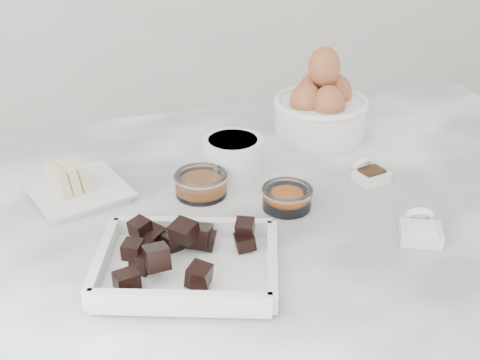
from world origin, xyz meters
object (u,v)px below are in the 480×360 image
Objects in this scene: sugar_ramekin at (233,154)px; vanilla_spoon at (369,173)px; honey_bowl at (201,184)px; salt_spoon at (420,228)px; chocolate_dish at (187,260)px; zest_bowl at (287,197)px; egg_bowl at (321,107)px; butter_plate at (76,185)px.

sugar_ramekin is 1.42× the size of vanilla_spoon.
honey_bowl is 1.03× the size of salt_spoon.
vanilla_spoon is at bearing 28.91° from chocolate_dish.
vanilla_spoon is (0.20, -0.08, -0.02)m from sugar_ramekin.
salt_spoon is (0.15, -0.12, -0.00)m from zest_bowl.
salt_spoon is (0.32, 0.01, -0.01)m from chocolate_dish.
chocolate_dish is at bearing -115.25° from sugar_ramekin.
egg_bowl reaches higher than zest_bowl.
egg_bowl is 0.35m from salt_spoon.
egg_bowl reaches higher than salt_spoon.
salt_spoon is at bearing -90.13° from vanilla_spoon.
zest_bowl is at bearing -68.89° from sugar_ramekin.
butter_plate is at bearing 172.13° from vanilla_spoon.
vanilla_spoon is at bearing -85.57° from egg_bowl.
egg_bowl reaches higher than sugar_ramekin.
sugar_ramekin is at bearing 158.27° from vanilla_spoon.
butter_plate reaches higher than salt_spoon.
butter_plate is (-0.12, 0.24, -0.01)m from chocolate_dish.
vanilla_spoon is (0.15, 0.05, -0.01)m from zest_bowl.
butter_plate is 0.31m from zest_bowl.
butter_plate is 0.50m from salt_spoon.
chocolate_dish is 3.28× the size of salt_spoon.
zest_bowl is 0.19m from salt_spoon.
egg_bowl is 2.24× the size of zest_bowl.
sugar_ramekin reaches higher than vanilla_spoon.
salt_spoon is at bearing -35.75° from honey_bowl.
zest_bowl is at bearing -20.42° from butter_plate.
sugar_ramekin is at bearing 42.69° from honey_bowl.
honey_bowl is 0.32m from salt_spoon.
chocolate_dish reaches higher than honey_bowl.
sugar_ramekin reaches higher than honey_bowl.
chocolate_dish and sugar_ramekin have the same top height.
sugar_ramekin is at bearing 111.11° from zest_bowl.
butter_plate is at bearing 167.38° from honey_bowl.
butter_plate is 0.19m from honey_bowl.
chocolate_dish is 0.20m from honey_bowl.
sugar_ramekin is at bearing 128.78° from salt_spoon.
chocolate_dish is 3.81× the size of vanilla_spoon.
zest_bowl is at bearing 141.28° from salt_spoon.
salt_spoon is at bearing 1.55° from chocolate_dish.
honey_bowl is at bearing -146.90° from egg_bowl.
egg_bowl is 2.13× the size of salt_spoon.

